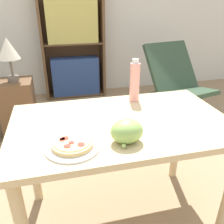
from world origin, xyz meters
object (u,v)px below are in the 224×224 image
at_px(pizza_on_plate, 73,144).
at_px(bookshelf, 73,48).
at_px(table_lamp, 8,51).
at_px(drink_bottle, 135,82).
at_px(lounge_chair_far, 177,95).
at_px(side_table, 19,108).
at_px(grape_bunch, 127,131).

xyz_separation_m(pizza_on_plate, bookshelf, (0.24, 2.58, -0.04)).
xyz_separation_m(bookshelf, table_lamp, (-0.71, -1.03, 0.19)).
height_order(pizza_on_plate, drink_bottle, drink_bottle).
xyz_separation_m(lounge_chair_far, bookshelf, (-1.15, 1.06, 0.43)).
xyz_separation_m(drink_bottle, side_table, (-0.91, 1.09, -0.57)).
bearing_deg(pizza_on_plate, lounge_chair_far, 47.72).
height_order(bookshelf, side_table, bookshelf).
relative_size(drink_bottle, side_table, 0.46).
height_order(lounge_chair_far, side_table, lounge_chair_far).
height_order(pizza_on_plate, side_table, pizza_on_plate).
bearing_deg(bookshelf, side_table, -124.28).
relative_size(lounge_chair_far, bookshelf, 0.56).
bearing_deg(table_lamp, pizza_on_plate, -73.31).
relative_size(lounge_chair_far, side_table, 1.44).
bearing_deg(side_table, table_lamp, -90.00).
bearing_deg(lounge_chair_far, table_lamp, 166.28).
bearing_deg(drink_bottle, pizza_on_plate, -134.21).
distance_m(lounge_chair_far, bookshelf, 1.62).
distance_m(grape_bunch, drink_bottle, 0.52).
height_order(lounge_chair_far, bookshelf, bookshelf).
bearing_deg(lounge_chair_far, grape_bunch, -139.37).
xyz_separation_m(drink_bottle, bookshelf, (-0.21, 2.12, -0.16)).
height_order(pizza_on_plate, table_lamp, table_lamp).
distance_m(bookshelf, side_table, 1.32).
bearing_deg(table_lamp, drink_bottle, -49.93).
distance_m(grape_bunch, lounge_chair_far, 1.98).
relative_size(drink_bottle, table_lamp, 0.65).
distance_m(pizza_on_plate, table_lamp, 1.63).
distance_m(pizza_on_plate, grape_bunch, 0.26).
bearing_deg(grape_bunch, lounge_chair_far, 53.62).
height_order(pizza_on_plate, grape_bunch, grape_bunch).
bearing_deg(grape_bunch, side_table, 114.65).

